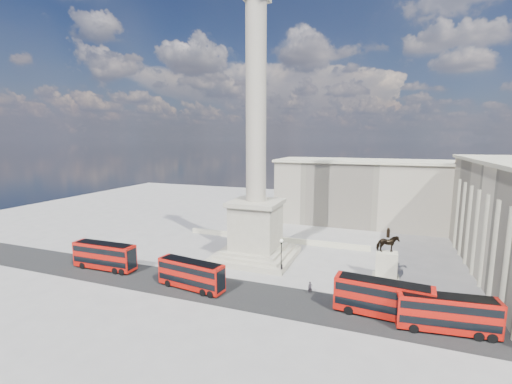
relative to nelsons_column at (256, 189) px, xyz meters
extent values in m
plane|color=gray|center=(0.00, -5.00, -12.92)|extent=(180.00, 180.00, 0.00)
cube|color=#242424|center=(5.00, -15.00, -12.91)|extent=(120.00, 9.00, 0.01)
cube|color=#AAA38D|center=(0.00, 0.00, -12.42)|extent=(14.00, 14.00, 1.00)
cube|color=#AAA38D|center=(0.00, 0.00, -11.67)|extent=(12.00, 12.00, 0.50)
cube|color=#AAA38D|center=(0.00, 0.00, -11.17)|extent=(10.00, 10.00, 0.50)
cube|color=#AAA38D|center=(0.00, 0.00, -6.92)|extent=(8.00, 8.00, 8.00)
cube|color=#AAA38D|center=(0.00, 0.00, -2.52)|extent=(9.00, 9.00, 0.80)
cylinder|color=#9D9482|center=(0.00, 0.00, 14.88)|extent=(3.60, 3.60, 34.00)
cube|color=beige|center=(0.00, 11.00, -12.37)|extent=(40.00, 0.60, 1.10)
cube|color=beige|center=(20.00, 35.00, -4.92)|extent=(50.00, 16.00, 16.00)
cube|color=beige|center=(20.00, 35.00, 3.38)|extent=(51.00, 17.00, 0.60)
cube|color=#B41109|center=(-21.95, -14.45, -10.47)|extent=(11.34, 2.71, 4.17)
cube|color=black|center=(-21.95, -14.45, -11.22)|extent=(10.89, 2.76, 0.93)
cube|color=black|center=(-21.95, -14.45, -9.37)|extent=(10.89, 2.76, 0.93)
cube|color=black|center=(-21.95, -14.45, -8.36)|extent=(10.21, 2.44, 0.06)
cylinder|color=black|center=(-25.69, -14.49, -12.35)|extent=(1.16, 2.70, 1.13)
cylinder|color=black|center=(-18.79, -14.41, -12.35)|extent=(1.16, 2.70, 1.13)
cylinder|color=black|center=(-17.43, -14.39, -12.35)|extent=(1.16, 2.70, 1.13)
cube|color=#B41109|center=(-4.20, -16.03, -10.63)|extent=(10.81, 3.82, 3.90)
cube|color=black|center=(-4.20, -16.03, -11.33)|extent=(10.40, 3.82, 0.87)
cube|color=black|center=(-4.20, -16.03, -9.60)|extent=(10.40, 3.82, 0.87)
cube|color=black|center=(-4.20, -16.03, -8.66)|extent=(9.73, 3.44, 0.06)
cylinder|color=black|center=(-7.66, -15.56, -12.39)|extent=(1.39, 2.65, 1.06)
cylinder|color=black|center=(-1.27, -16.43, -12.39)|extent=(1.39, 2.65, 1.06)
cylinder|color=black|center=(-0.01, -16.60, -12.39)|extent=(1.39, 2.65, 1.06)
cube|color=#B41109|center=(29.07, -15.79, -10.59)|extent=(11.00, 3.66, 3.97)
cube|color=black|center=(29.07, -15.79, -11.30)|extent=(10.57, 3.67, 0.88)
cube|color=black|center=(29.07, -15.79, -9.53)|extent=(10.57, 3.67, 0.88)
cube|color=black|center=(29.07, -15.79, -8.57)|extent=(9.90, 3.30, 0.06)
cylinder|color=black|center=(25.53, -16.20, -12.38)|extent=(1.36, 2.68, 1.08)
cylinder|color=black|center=(32.07, -15.45, -12.38)|extent=(1.36, 2.68, 1.08)
cylinder|color=black|center=(33.35, -15.30, -12.38)|extent=(1.36, 2.68, 1.08)
cube|color=#B41109|center=(22.20, -14.82, -10.43)|extent=(11.74, 3.69, 4.25)
cube|color=black|center=(22.20, -14.82, -11.19)|extent=(11.28, 3.71, 0.94)
cube|color=black|center=(22.20, -14.82, -9.30)|extent=(11.28, 3.71, 0.94)
cube|color=black|center=(22.20, -14.82, -8.27)|extent=(10.56, 3.32, 0.06)
cylinder|color=black|center=(18.40, -14.46, -12.34)|extent=(1.41, 2.84, 1.15)
cylinder|color=black|center=(25.41, -15.12, -12.34)|extent=(1.41, 2.84, 1.15)
cylinder|color=black|center=(26.79, -15.25, -12.34)|extent=(1.41, 2.84, 1.15)
cylinder|color=black|center=(6.80, -6.58, -12.68)|extent=(0.41, 0.41, 0.46)
cylinder|color=black|center=(6.80, -6.58, -10.13)|extent=(0.15, 0.15, 5.58)
cylinder|color=black|center=(6.80, -6.58, -7.43)|extent=(0.28, 0.28, 0.28)
sphere|color=silver|center=(6.80, -6.58, -7.11)|extent=(0.52, 0.52, 0.52)
cube|color=beige|center=(22.68, -2.17, -12.67)|extent=(4.01, 3.00, 0.50)
cube|color=beige|center=(22.68, -2.17, -10.71)|extent=(3.20, 2.20, 4.41)
imported|color=black|center=(22.68, -2.17, -7.16)|extent=(3.51, 2.49, 2.70)
cylinder|color=black|center=(22.68, -2.17, -5.51)|extent=(0.50, 0.50, 1.20)
sphere|color=black|center=(22.68, -2.17, -4.76)|extent=(0.36, 0.36, 0.36)
cylinder|color=#332319|center=(38.49, 0.52, -9.54)|extent=(0.31, 0.31, 6.76)
cylinder|color=#332319|center=(37.99, 12.11, -9.24)|extent=(0.31, 0.31, 7.35)
imported|color=black|center=(12.55, -11.50, -12.02)|extent=(0.77, 0.66, 1.80)
imported|color=black|center=(19.76, -11.50, -12.04)|extent=(0.97, 0.82, 1.75)
imported|color=black|center=(6.82, -6.29, -12.02)|extent=(0.76, 1.14, 1.80)
camera|label=1|loc=(21.43, -57.40, 8.95)|focal=24.00mm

